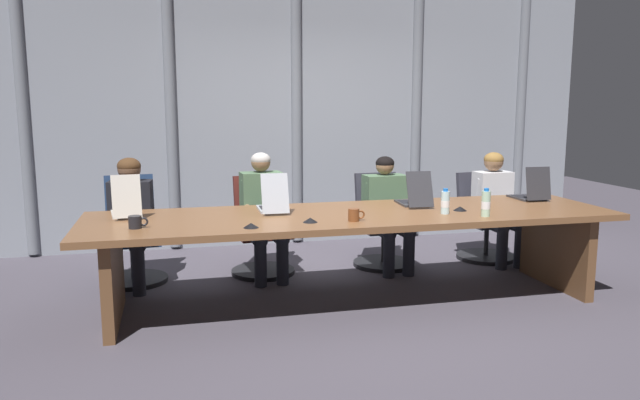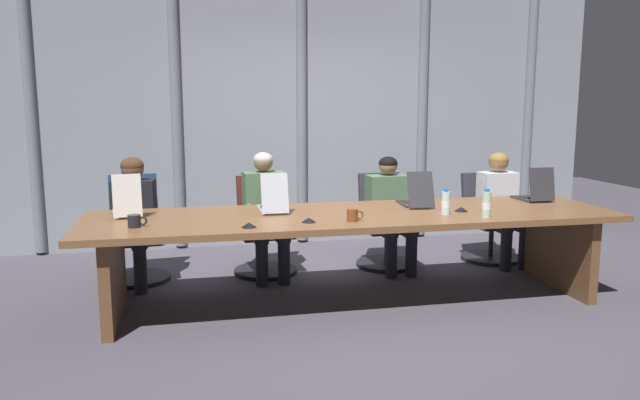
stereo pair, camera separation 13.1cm
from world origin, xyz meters
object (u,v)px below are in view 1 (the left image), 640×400
water_bottle_primary (445,203)px  conference_mic_middle (251,225)px  laptop_left_mid (272,204)px  office_chair_center (382,231)px  coffee_mug_near (354,215)px  laptop_right_mid (530,193)px  office_chair_left_mid (261,238)px  person_center (388,207)px  water_bottle_secondary (486,204)px  person_right_mid (497,201)px  laptop_center (414,199)px  coffee_mug_far (136,222)px  laptop_left_end (126,208)px  conference_mic_right_side (460,208)px  person_left_end (130,214)px  office_chair_left_end (132,243)px  conference_mic_left_side (310,220)px  office_chair_right_mid (484,227)px  person_left_mid (264,209)px

water_bottle_primary → conference_mic_middle: bearing=-173.6°
laptop_left_mid → office_chair_center: laptop_left_mid is taller
laptop_left_mid → coffee_mug_near: 0.75m
laptop_right_mid → office_chair_left_mid: (-2.35, 0.79, -0.46)m
person_center → water_bottle_secondary: person_center is taller
office_chair_left_mid → person_right_mid: person_right_mid is taller
coffee_mug_near → laptop_center: bearing=37.9°
water_bottle_primary → coffee_mug_near: (-0.79, -0.11, -0.04)m
office_chair_center → coffee_mug_far: (-2.28, -1.26, 0.45)m
laptop_left_end → conference_mic_right_side: bearing=-105.6°
office_chair_left_mid → person_left_end: bearing=-88.9°
laptop_left_end → laptop_center: size_ratio=0.98×
office_chair_left_mid → office_chair_center: office_chair_left_mid is taller
laptop_right_mid → laptop_left_end: bearing=91.0°
person_right_mid → coffee_mug_far: (-3.44, -1.10, 0.16)m
person_right_mid → water_bottle_primary: size_ratio=5.50×
person_center → water_bottle_secondary: (0.34, -1.27, 0.22)m
water_bottle_primary → office_chair_left_end: bearing=153.0°
laptop_left_mid → laptop_right_mid: laptop_left_mid is taller
person_left_end → conference_mic_left_side: bearing=54.8°
coffee_mug_far → conference_mic_right_side: (2.54, 0.11, -0.03)m
office_chair_left_end → person_left_end: size_ratio=0.84×
laptop_left_mid → laptop_right_mid: bearing=-87.8°
laptop_left_end → office_chair_right_mid: (3.50, 0.77, -0.47)m
laptop_center → water_bottle_primary: 0.44m
laptop_center → office_chair_left_end: (-2.38, 0.83, -0.45)m
conference_mic_left_side → laptop_left_end: bearing=156.9°
office_chair_left_mid → conference_mic_middle: 1.52m
person_left_end → conference_mic_left_side: size_ratio=10.31×
laptop_left_mid → coffee_mug_far: size_ratio=3.34×
office_chair_left_end → water_bottle_secondary: (2.73, -1.44, 0.49)m
laptop_left_end → coffee_mug_near: 1.77m
laptop_center → water_bottle_primary: size_ratio=2.25×
office_chair_left_mid → water_bottle_secondary: 2.17m
coffee_mug_near → conference_mic_left_side: coffee_mug_near is taller
laptop_right_mid → conference_mic_right_side: 0.95m
person_left_mid → coffee_mug_far: person_left_mid is taller
laptop_left_mid → conference_mic_left_side: size_ratio=4.11×
water_bottle_secondary → conference_mic_middle: 1.82m
laptop_center → conference_mic_middle: laptop_center is taller
laptop_right_mid → coffee_mug_near: laptop_right_mid is taller
person_left_mid → water_bottle_secondary: person_left_mid is taller
conference_mic_right_side → person_center: bearing=104.7°
laptop_left_end → water_bottle_primary: (2.45, -0.49, 0.03)m
water_bottle_primary → conference_mic_right_side: water_bottle_primary is taller
office_chair_center → conference_mic_middle: (-1.49, -1.43, 0.42)m
person_left_mid → person_right_mid: person_left_mid is taller
office_chair_left_end → coffee_mug_far: 1.34m
laptop_center → water_bottle_secondary: bearing=-146.3°
laptop_left_mid → laptop_center: laptop_left_mid is taller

